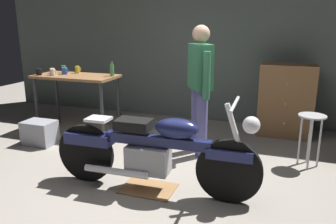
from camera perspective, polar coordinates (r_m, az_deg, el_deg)
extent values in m
plane|color=gray|center=(3.71, -4.35, -12.36)|extent=(12.00, 12.00, 0.00)
cube|color=#56605B|center=(5.97, 6.59, 13.41)|extent=(8.00, 0.12, 3.10)
cube|color=brown|center=(5.50, -15.32, 5.83)|extent=(1.30, 0.64, 0.04)
cylinder|color=#2D2D33|center=(5.74, -21.34, 1.11)|extent=(0.05, 0.05, 0.86)
cylinder|color=#2D2D33|center=(5.06, -11.13, 0.11)|extent=(0.05, 0.05, 0.86)
cylinder|color=#2D2D33|center=(6.13, -18.20, 2.22)|extent=(0.05, 0.05, 0.86)
cylinder|color=#2D2D33|center=(5.49, -8.39, 1.41)|extent=(0.05, 0.05, 0.86)
cylinder|color=black|center=(3.33, 10.26, -9.82)|extent=(0.64, 0.09, 0.64)
cylinder|color=black|center=(3.81, -13.68, -6.74)|extent=(0.64, 0.09, 0.64)
cube|color=#191E4C|center=(3.26, 10.40, -7.00)|extent=(0.44, 0.16, 0.10)
cube|color=#191E4C|center=(3.72, -13.18, -4.33)|extent=(0.53, 0.20, 0.12)
cube|color=gray|center=(3.50, -3.36, -7.95)|extent=(0.45, 0.26, 0.28)
cube|color=#191E4C|center=(3.39, -1.83, -4.89)|extent=(1.10, 0.14, 0.10)
ellipsoid|color=#191E4C|center=(3.28, 1.45, -2.78)|extent=(0.45, 0.24, 0.20)
cube|color=black|center=(3.43, -5.80, -2.08)|extent=(0.37, 0.25, 0.10)
cube|color=silver|center=(3.60, -11.68, -1.18)|extent=(0.25, 0.21, 0.03)
cylinder|color=silver|center=(3.20, 11.60, -4.54)|extent=(0.27, 0.06, 0.68)
cylinder|color=silver|center=(3.11, 11.18, 1.27)|extent=(0.05, 0.60, 0.03)
sphere|color=silver|center=(3.14, 13.91, -2.14)|extent=(0.16, 0.16, 0.16)
cylinder|color=silver|center=(3.54, -8.76, -9.93)|extent=(0.70, 0.10, 0.07)
cylinder|color=#565690|center=(4.35, 5.67, -1.97)|extent=(0.15, 0.15, 0.88)
cylinder|color=#565690|center=(4.53, 4.87, -1.26)|extent=(0.15, 0.15, 0.88)
cube|color=#33724C|center=(4.29, 5.49, 7.65)|extent=(0.39, 0.44, 0.56)
cylinder|color=#33724C|center=(4.08, 6.54, 6.10)|extent=(0.09, 0.09, 0.58)
cylinder|color=#33724C|center=(4.53, 4.50, 7.03)|extent=(0.09, 0.09, 0.58)
sphere|color=tan|center=(4.26, 5.63, 12.99)|extent=(0.22, 0.22, 0.22)
cylinder|color=#B2B2B7|center=(4.33, 23.23, -0.61)|extent=(0.32, 0.32, 0.02)
cylinder|color=#B2B2B7|center=(4.43, 24.22, -4.73)|extent=(0.02, 0.02, 0.62)
cylinder|color=#B2B2B7|center=(4.52, 22.74, -4.17)|extent=(0.02, 0.02, 0.62)
cylinder|color=#B2B2B7|center=(4.41, 21.38, -4.50)|extent=(0.02, 0.02, 0.62)
cylinder|color=#B2B2B7|center=(4.31, 22.86, -5.08)|extent=(0.02, 0.02, 0.62)
cube|color=brown|center=(5.43, 19.32, 1.86)|extent=(0.80, 0.44, 1.10)
sphere|color=tan|center=(5.15, 19.57, 4.57)|extent=(0.04, 0.04, 0.04)
sphere|color=tan|center=(5.20, 19.28, 1.32)|extent=(0.04, 0.04, 0.04)
sphere|color=tan|center=(5.28, 19.01, -1.84)|extent=(0.04, 0.04, 0.04)
cube|color=olive|center=(3.65, -3.37, -12.77)|extent=(0.56, 0.40, 0.01)
cube|color=gray|center=(5.17, -20.86, -3.29)|extent=(0.44, 0.32, 0.34)
cylinder|color=black|center=(5.66, -20.99, 6.35)|extent=(0.08, 0.08, 0.10)
torus|color=black|center=(5.63, -20.63, 6.39)|extent=(0.06, 0.01, 0.06)
cylinder|color=#3D7F4C|center=(5.81, -17.22, 6.94)|extent=(0.07, 0.07, 0.11)
torus|color=#3D7F4C|center=(5.79, -16.90, 6.99)|extent=(0.06, 0.01, 0.06)
cylinder|color=#2D51AD|center=(5.63, -17.10, 6.65)|extent=(0.09, 0.09, 0.10)
torus|color=#2D51AD|center=(5.60, -16.70, 6.69)|extent=(0.06, 0.01, 0.06)
cylinder|color=white|center=(5.55, -18.97, 6.39)|extent=(0.07, 0.07, 0.10)
torus|color=white|center=(5.53, -18.63, 6.43)|extent=(0.06, 0.01, 0.06)
cylinder|color=orange|center=(5.78, -18.95, 6.61)|extent=(0.07, 0.07, 0.09)
torus|color=orange|center=(5.75, -18.61, 6.65)|extent=(0.05, 0.01, 0.05)
cylinder|color=yellow|center=(5.70, -15.09, 6.94)|extent=(0.07, 0.07, 0.11)
torus|color=yellow|center=(5.68, -14.75, 6.99)|extent=(0.06, 0.01, 0.06)
cylinder|color=#4C8C4C|center=(5.26, -9.45, 6.99)|extent=(0.06, 0.06, 0.18)
cylinder|color=#4C8C4C|center=(5.25, -9.50, 8.23)|extent=(0.03, 0.03, 0.05)
cylinder|color=black|center=(5.25, -9.52, 8.56)|extent=(0.03, 0.03, 0.01)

